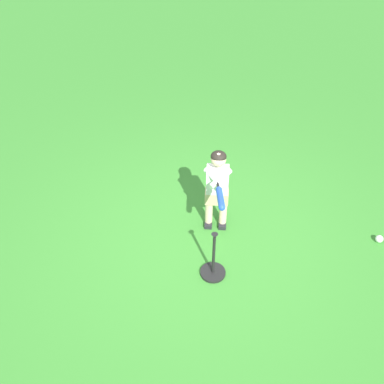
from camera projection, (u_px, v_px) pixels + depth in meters
ground_plane at (204, 240)px, 5.22m from camera, size 40.00×40.00×0.00m
child_batter at (217, 185)px, 4.98m from camera, size 0.75×0.39×1.08m
play_ball_far_right at (379, 239)px, 5.18m from camera, size 0.09×0.09×0.09m
batting_tee at (213, 267)px, 4.78m from camera, size 0.28×0.28×0.62m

